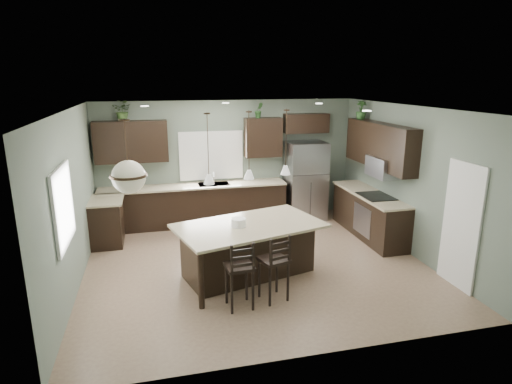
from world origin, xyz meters
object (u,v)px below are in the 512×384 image
at_px(refrigerator, 305,181).
at_px(plant_back_left, 123,111).
at_px(bar_stool_center, 274,267).
at_px(kitchen_island, 249,250).
at_px(bar_stool_left, 239,274).
at_px(serving_dish, 239,222).

distance_m(refrigerator, plant_back_left, 4.38).
bearing_deg(bar_stool_center, plant_back_left, 104.29).
distance_m(refrigerator, bar_stool_center, 4.04).
bearing_deg(bar_stool_center, kitchen_island, 85.52).
xyz_separation_m(bar_stool_left, bar_stool_center, (0.55, 0.10, 0.00)).
bearing_deg(bar_stool_left, plant_back_left, 108.49).
height_order(kitchen_island, plant_back_left, plant_back_left).
distance_m(kitchen_island, bar_stool_center, 0.90).
xyz_separation_m(kitchen_island, bar_stool_left, (-0.37, -0.98, 0.07)).
xyz_separation_m(serving_dish, bar_stool_left, (-0.18, -0.93, -0.46)).
relative_size(kitchen_island, serving_dish, 9.96).
bearing_deg(serving_dish, plant_back_left, 121.52).
xyz_separation_m(kitchen_island, plant_back_left, (-2.05, 2.98, 2.16)).
height_order(kitchen_island, bar_stool_left, bar_stool_left).
relative_size(bar_stool_center, plant_back_left, 2.44).
bearing_deg(bar_stool_center, bar_stool_left, 174.90).
height_order(refrigerator, bar_stool_center, refrigerator).
distance_m(serving_dish, bar_stool_left, 1.06).
distance_m(serving_dish, plant_back_left, 3.91).
xyz_separation_m(refrigerator, bar_stool_center, (-1.81, -3.60, -0.39)).
height_order(serving_dish, bar_stool_left, bar_stool_left).
relative_size(bar_stool_left, plant_back_left, 2.44).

